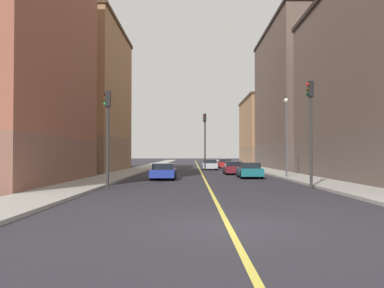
{
  "coord_description": "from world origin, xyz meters",
  "views": [
    {
      "loc": [
        -1.0,
        -11.76,
        1.96
      ],
      "look_at": [
        -1.24,
        49.17,
        3.44
      ],
      "focal_mm": 40.39,
      "sensor_mm": 36.0,
      "label": 1
    }
  ],
  "objects_px": {
    "traffic_light_right_near": "(109,125)",
    "building_left_far": "(270,132)",
    "car_red": "(227,164)",
    "car_silver": "(211,165)",
    "car_teal": "(251,170)",
    "car_blue": "(165,172)",
    "building_right_midblock": "(84,99)",
    "car_maroon": "(235,168)",
    "street_lamp_left_near": "(288,128)",
    "building_left_mid": "(302,98)",
    "traffic_light_left_near": "(312,119)",
    "traffic_light_median_far": "(207,135)",
    "building_right_corner": "(3,46)"
  },
  "relations": [
    {
      "from": "building_right_corner",
      "to": "traffic_light_right_near",
      "type": "xyz_separation_m",
      "value": [
        7.93,
        -3.99,
        -5.59
      ]
    },
    {
      "from": "building_left_far",
      "to": "traffic_light_left_near",
      "type": "distance_m",
      "value": 59.67
    },
    {
      "from": "car_maroon",
      "to": "car_red",
      "type": "relative_size",
      "value": 0.99
    },
    {
      "from": "traffic_light_left_near",
      "to": "car_maroon",
      "type": "bearing_deg",
      "value": 98.46
    },
    {
      "from": "building_right_midblock",
      "to": "street_lamp_left_near",
      "type": "bearing_deg",
      "value": -34.31
    },
    {
      "from": "building_left_mid",
      "to": "car_maroon",
      "type": "bearing_deg",
      "value": -124.12
    },
    {
      "from": "car_red",
      "to": "car_teal",
      "type": "relative_size",
      "value": 0.95
    },
    {
      "from": "traffic_light_left_near",
      "to": "traffic_light_median_far",
      "type": "relative_size",
      "value": 0.96
    },
    {
      "from": "car_red",
      "to": "car_teal",
      "type": "xyz_separation_m",
      "value": [
        0.11,
        -25.62,
        -0.01
      ]
    },
    {
      "from": "building_left_far",
      "to": "street_lamp_left_near",
      "type": "bearing_deg",
      "value": -98.23
    },
    {
      "from": "building_left_mid",
      "to": "traffic_light_median_far",
      "type": "bearing_deg",
      "value": -139.79
    },
    {
      "from": "traffic_light_right_near",
      "to": "car_teal",
      "type": "relative_size",
      "value": 1.32
    },
    {
      "from": "building_left_far",
      "to": "car_red",
      "type": "height_order",
      "value": "building_left_far"
    },
    {
      "from": "street_lamp_left_near",
      "to": "car_silver",
      "type": "bearing_deg",
      "value": 105.94
    },
    {
      "from": "car_silver",
      "to": "car_teal",
      "type": "bearing_deg",
      "value": -82.51
    },
    {
      "from": "car_silver",
      "to": "building_right_midblock",
      "type": "bearing_deg",
      "value": -160.15
    },
    {
      "from": "car_silver",
      "to": "car_maroon",
      "type": "xyz_separation_m",
      "value": [
        1.86,
        -12.48,
        0.0
      ]
    },
    {
      "from": "traffic_light_right_near",
      "to": "building_left_far",
      "type": "bearing_deg",
      "value": 71.65
    },
    {
      "from": "building_left_mid",
      "to": "car_silver",
      "type": "xyz_separation_m",
      "value": [
        -12.51,
        -3.23,
        -8.96
      ]
    },
    {
      "from": "car_blue",
      "to": "car_teal",
      "type": "bearing_deg",
      "value": 16.21
    },
    {
      "from": "car_maroon",
      "to": "car_red",
      "type": "bearing_deg",
      "value": 88.29
    },
    {
      "from": "building_left_mid",
      "to": "traffic_light_left_near",
      "type": "distance_m",
      "value": 35.12
    },
    {
      "from": "building_left_far",
      "to": "building_left_mid",
      "type": "bearing_deg",
      "value": -90.0
    },
    {
      "from": "car_silver",
      "to": "car_teal",
      "type": "xyz_separation_m",
      "value": [
        2.54,
        -19.29,
        0.01
      ]
    },
    {
      "from": "traffic_light_left_near",
      "to": "car_maroon",
      "type": "relative_size",
      "value": 1.53
    },
    {
      "from": "building_left_far",
      "to": "traffic_light_left_near",
      "type": "height_order",
      "value": "building_left_far"
    },
    {
      "from": "building_right_corner",
      "to": "building_right_midblock",
      "type": "height_order",
      "value": "building_right_corner"
    },
    {
      "from": "building_left_far",
      "to": "car_red",
      "type": "relative_size",
      "value": 4.88
    },
    {
      "from": "building_left_mid",
      "to": "car_red",
      "type": "height_order",
      "value": "building_left_mid"
    },
    {
      "from": "car_red",
      "to": "car_silver",
      "type": "bearing_deg",
      "value": -110.95
    },
    {
      "from": "building_right_midblock",
      "to": "traffic_light_right_near",
      "type": "height_order",
      "value": "building_right_midblock"
    },
    {
      "from": "car_maroon",
      "to": "traffic_light_median_far",
      "type": "bearing_deg",
      "value": 121.55
    },
    {
      "from": "traffic_light_left_near",
      "to": "traffic_light_median_far",
      "type": "height_order",
      "value": "traffic_light_median_far"
    },
    {
      "from": "building_left_mid",
      "to": "car_silver",
      "type": "distance_m",
      "value": 15.72
    },
    {
      "from": "car_maroon",
      "to": "car_teal",
      "type": "distance_m",
      "value": 6.84
    },
    {
      "from": "building_left_far",
      "to": "car_teal",
      "type": "xyz_separation_m",
      "value": [
        -9.97,
        -47.86,
        -5.78
      ]
    },
    {
      "from": "building_right_midblock",
      "to": "car_maroon",
      "type": "height_order",
      "value": "building_right_midblock"
    },
    {
      "from": "street_lamp_left_near",
      "to": "car_blue",
      "type": "relative_size",
      "value": 1.5
    },
    {
      "from": "building_left_mid",
      "to": "building_right_corner",
      "type": "distance_m",
      "value": 40.54
    },
    {
      "from": "traffic_light_right_near",
      "to": "car_red",
      "type": "bearing_deg",
      "value": 75.51
    },
    {
      "from": "car_maroon",
      "to": "car_teal",
      "type": "xyz_separation_m",
      "value": [
        0.67,
        -6.81,
        0.01
      ]
    },
    {
      "from": "traffic_light_left_near",
      "to": "car_silver",
      "type": "relative_size",
      "value": 1.38
    },
    {
      "from": "car_blue",
      "to": "building_right_midblock",
      "type": "bearing_deg",
      "value": 123.52
    },
    {
      "from": "traffic_light_right_near",
      "to": "street_lamp_left_near",
      "type": "xyz_separation_m",
      "value": [
        12.66,
        11.04,
        0.47
      ]
    },
    {
      "from": "building_right_corner",
      "to": "car_teal",
      "type": "relative_size",
      "value": 4.33
    },
    {
      "from": "traffic_light_median_far",
      "to": "car_teal",
      "type": "xyz_separation_m",
      "value": [
        3.38,
        -11.23,
        -3.49
      ]
    },
    {
      "from": "traffic_light_right_near",
      "to": "car_silver",
      "type": "relative_size",
      "value": 1.25
    },
    {
      "from": "car_silver",
      "to": "building_left_far",
      "type": "bearing_deg",
      "value": 66.36
    },
    {
      "from": "traffic_light_right_near",
      "to": "car_maroon",
      "type": "xyz_separation_m",
      "value": [
        8.96,
        18.04,
        -3.02
      ]
    },
    {
      "from": "building_left_far",
      "to": "traffic_light_left_near",
      "type": "relative_size",
      "value": 3.21
    }
  ]
}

